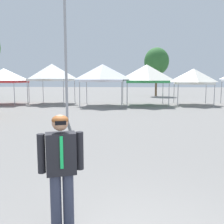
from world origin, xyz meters
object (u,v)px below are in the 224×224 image
at_px(canopy_tent_behind_left, 103,73).
at_px(light_pole_near_lift, 65,24).
at_px(canopy_tent_far_left, 147,74).
at_px(person_foreground, 61,166).
at_px(canopy_tent_behind_center, 4,76).
at_px(tree_behind_tents_right, 157,61).
at_px(canopy_tent_far_right, 52,72).
at_px(canopy_tent_right_of_center, 193,77).

height_order(canopy_tent_behind_left, light_pole_near_lift, light_pole_near_lift).
height_order(canopy_tent_far_left, person_foreground, canopy_tent_far_left).
bearing_deg(person_foreground, canopy_tent_behind_left, 94.54).
relative_size(canopy_tent_far_left, person_foreground, 2.02).
xyz_separation_m(canopy_tent_behind_center, tree_behind_tents_right, (14.85, 12.25, 2.02)).
bearing_deg(tree_behind_tents_right, light_pole_near_lift, -108.01).
height_order(person_foreground, light_pole_near_lift, light_pole_near_lift).
distance_m(canopy_tent_behind_center, tree_behind_tents_right, 19.36).
relative_size(light_pole_near_lift, tree_behind_tents_right, 1.41).
distance_m(canopy_tent_far_right, canopy_tent_far_left, 8.68).
height_order(canopy_tent_far_left, canopy_tent_right_of_center, canopy_tent_far_left).
relative_size(canopy_tent_behind_center, canopy_tent_behind_left, 0.98).
height_order(canopy_tent_behind_left, tree_behind_tents_right, tree_behind_tents_right).
bearing_deg(canopy_tent_behind_center, canopy_tent_behind_left, -4.67).
xyz_separation_m(canopy_tent_far_left, light_pole_near_lift, (-4.81, -8.71, 2.37)).
bearing_deg(canopy_tent_far_left, tree_behind_tents_right, 80.67).
height_order(canopy_tent_behind_center, person_foreground, canopy_tent_behind_center).
height_order(canopy_tent_far_left, light_pole_near_lift, light_pole_near_lift).
bearing_deg(light_pole_near_lift, canopy_tent_far_right, 111.77).
distance_m(canopy_tent_behind_left, canopy_tent_right_of_center, 8.04).
bearing_deg(canopy_tent_right_of_center, tree_behind_tents_right, 100.49).
bearing_deg(canopy_tent_behind_center, canopy_tent_far_left, -0.24).
distance_m(canopy_tent_right_of_center, light_pole_near_lift, 13.31).
bearing_deg(canopy_tent_behind_left, canopy_tent_right_of_center, 10.52).
distance_m(canopy_tent_behind_center, person_foreground, 21.54).
height_order(canopy_tent_far_left, tree_behind_tents_right, tree_behind_tents_right).
bearing_deg(person_foreground, canopy_tent_right_of_center, 71.60).
bearing_deg(light_pole_near_lift, tree_behind_tents_right, 71.99).
bearing_deg(light_pole_near_lift, person_foreground, -75.99).
xyz_separation_m(person_foreground, light_pole_near_lift, (-2.49, 9.98, 4.08)).
height_order(canopy_tent_behind_center, tree_behind_tents_right, tree_behind_tents_right).
height_order(canopy_tent_far_right, canopy_tent_right_of_center, canopy_tent_far_right).
relative_size(canopy_tent_behind_center, canopy_tent_right_of_center, 1.07).
bearing_deg(canopy_tent_far_right, tree_behind_tents_right, 47.00).
xyz_separation_m(canopy_tent_behind_center, canopy_tent_behind_left, (9.08, -0.74, 0.19)).
height_order(canopy_tent_right_of_center, person_foreground, canopy_tent_right_of_center).
relative_size(canopy_tent_behind_center, canopy_tent_far_right, 0.94).
bearing_deg(canopy_tent_far_right, canopy_tent_right_of_center, -0.41).
xyz_separation_m(canopy_tent_far_left, canopy_tent_right_of_center, (4.16, 0.78, -0.24)).
distance_m(canopy_tent_behind_center, canopy_tent_far_right, 4.28).
distance_m(canopy_tent_far_right, person_foreground, 20.64).
xyz_separation_m(canopy_tent_behind_left, canopy_tent_right_of_center, (7.90, 1.47, -0.28)).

